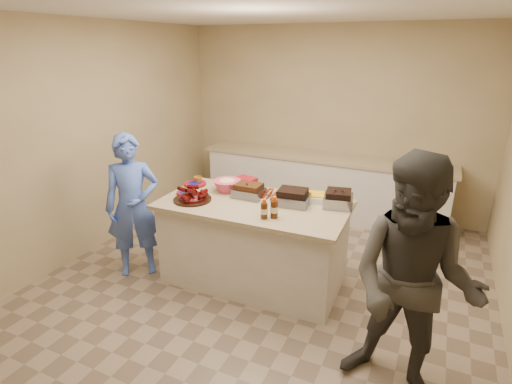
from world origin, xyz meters
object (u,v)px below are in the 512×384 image
at_px(island, 254,279).
at_px(guest_blue, 140,270).
at_px(coleslaw_bowl, 227,191).
at_px(bbq_bottle_a, 264,218).
at_px(mustard_bottle, 249,198).
at_px(plastic_cup, 198,184).
at_px(rib_platter, 193,200).
at_px(bbq_bottle_b, 274,218).
at_px(roasting_pan, 338,206).

bearing_deg(island, guest_blue, -164.61).
relative_size(coleslaw_bowl, bbq_bottle_a, 1.62).
bearing_deg(mustard_bottle, coleslaw_bowl, 162.64).
relative_size(bbq_bottle_a, plastic_cup, 1.91).
height_order(island, guest_blue, island).
xyz_separation_m(island, plastic_cup, (-0.83, 0.24, 0.90)).
bearing_deg(bbq_bottle_a, guest_blue, -177.34).
distance_m(island, rib_platter, 1.10).
xyz_separation_m(coleslaw_bowl, bbq_bottle_b, (0.74, -0.45, 0.00)).
distance_m(roasting_pan, plastic_cup, 1.62).
bearing_deg(island, rib_platter, -162.60).
bearing_deg(mustard_bottle, guest_blue, -157.68).
xyz_separation_m(rib_platter, plastic_cup, (-0.22, 0.45, 0.00)).
relative_size(bbq_bottle_b, plastic_cup, 2.10).
bearing_deg(bbq_bottle_a, mustard_bottle, 131.08).
distance_m(island, roasting_pan, 1.23).
bearing_deg(roasting_pan, mustard_bottle, -179.76).
bearing_deg(roasting_pan, bbq_bottle_b, -142.53).
distance_m(island, plastic_cup, 1.25).
xyz_separation_m(island, roasting_pan, (0.79, 0.27, 0.90)).
height_order(roasting_pan, mustard_bottle, mustard_bottle).
xyz_separation_m(island, coleslaw_bowl, (-0.41, 0.19, 0.90)).
bearing_deg(bbq_bottle_a, roasting_pan, 47.13).
height_order(island, rib_platter, rib_platter).
bearing_deg(rib_platter, plastic_cup, 116.38).
relative_size(rib_platter, coleslaw_bowl, 1.27).
height_order(bbq_bottle_b, plastic_cup, bbq_bottle_b).
height_order(bbq_bottle_a, plastic_cup, bbq_bottle_a).
bearing_deg(rib_platter, mustard_bottle, 30.67).
height_order(bbq_bottle_a, bbq_bottle_b, bbq_bottle_b).
bearing_deg(plastic_cup, island, -16.46).
distance_m(bbq_bottle_b, plastic_cup, 1.26).
bearing_deg(rib_platter, roasting_pan, 18.91).
xyz_separation_m(roasting_pan, mustard_bottle, (-0.89, -0.18, 0.00)).
relative_size(rib_platter, bbq_bottle_b, 1.87).
distance_m(rib_platter, mustard_bottle, 0.58).
height_order(coleslaw_bowl, mustard_bottle, coleslaw_bowl).
height_order(rib_platter, bbq_bottle_a, bbq_bottle_a).
relative_size(bbq_bottle_a, mustard_bottle, 1.63).
distance_m(rib_platter, coleslaw_bowl, 0.44).
bearing_deg(mustard_bottle, island, -42.67).
bearing_deg(mustard_bottle, plastic_cup, 168.14).
height_order(rib_platter, guest_blue, rib_platter).
xyz_separation_m(rib_platter, bbq_bottle_a, (0.85, -0.11, 0.00)).
relative_size(roasting_pan, mustard_bottle, 2.40).
distance_m(coleslaw_bowl, bbq_bottle_b, 0.87).
bearing_deg(coleslaw_bowl, mustard_bottle, -17.36).
distance_m(bbq_bottle_a, plastic_cup, 1.21).
bearing_deg(bbq_bottle_b, coleslaw_bowl, 149.03).
distance_m(island, bbq_bottle_b, 0.99).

